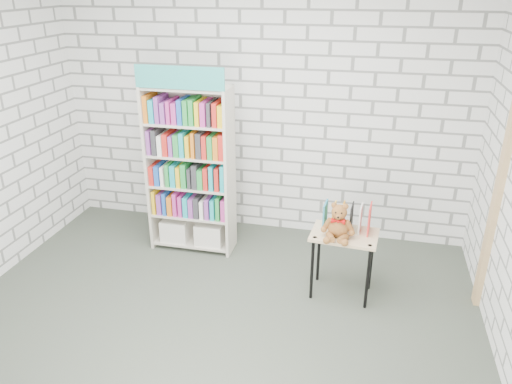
# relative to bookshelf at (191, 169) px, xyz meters

# --- Properties ---
(ground) EXTENTS (4.50, 4.50, 0.00)m
(ground) POSITION_rel_bookshelf_xyz_m (0.60, -1.36, -0.89)
(ground) COLOR #3E463B
(ground) RESTS_ON ground
(room_shell) EXTENTS (4.52, 4.02, 2.81)m
(room_shell) POSITION_rel_bookshelf_xyz_m (0.60, -1.36, 0.89)
(room_shell) COLOR silver
(room_shell) RESTS_ON ground
(bookshelf) EXTENTS (0.87, 0.34, 1.96)m
(bookshelf) POSITION_rel_bookshelf_xyz_m (0.00, 0.00, 0.00)
(bookshelf) COLOR beige
(bookshelf) RESTS_ON ground
(display_table) EXTENTS (0.61, 0.44, 0.62)m
(display_table) POSITION_rel_bookshelf_xyz_m (1.62, -0.54, -0.36)
(display_table) COLOR tan
(display_table) RESTS_ON ground
(table_books) EXTENTS (0.42, 0.21, 0.24)m
(table_books) POSITION_rel_bookshelf_xyz_m (1.63, -0.45, -0.15)
(table_books) COLOR teal
(table_books) RESTS_ON display_table
(teddy_bear) EXTENTS (0.29, 0.27, 0.32)m
(teddy_bear) POSITION_rel_bookshelf_xyz_m (1.56, -0.63, -0.14)
(teddy_bear) COLOR brown
(teddy_bear) RESTS_ON display_table
(door_trim) EXTENTS (0.05, 0.12, 2.10)m
(door_trim) POSITION_rel_bookshelf_xyz_m (2.82, -0.41, 0.16)
(door_trim) COLOR tan
(door_trim) RESTS_ON ground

